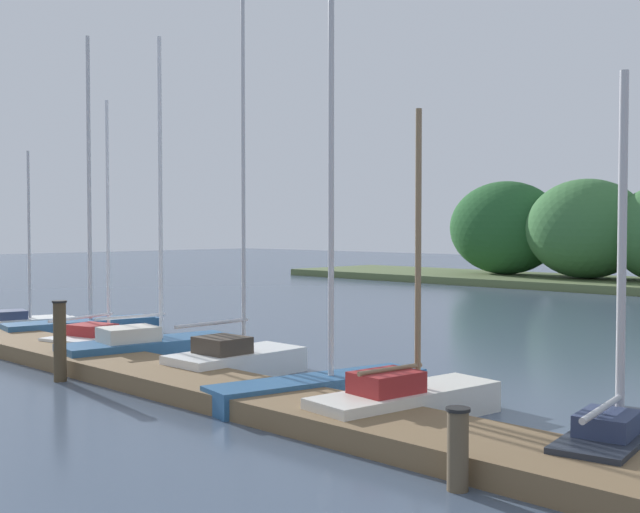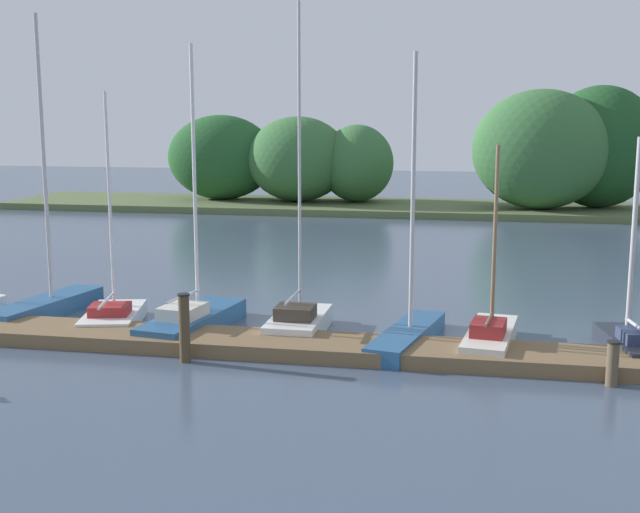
{
  "view_description": "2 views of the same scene",
  "coord_description": "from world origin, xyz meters",
  "px_view_note": "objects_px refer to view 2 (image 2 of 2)",
  "views": [
    {
      "loc": [
        10.05,
        4.15,
        3.11
      ],
      "look_at": [
        0.72,
        13.64,
        2.62
      ],
      "focal_mm": 44.31,
      "sensor_mm": 36.0,
      "label": 1
    },
    {
      "loc": [
        1.77,
        -5.5,
        5.69
      ],
      "look_at": [
        -2.06,
        14.27,
        2.17
      ],
      "focal_mm": 45.23,
      "sensor_mm": 36.0,
      "label": 2
    }
  ],
  "objects_px": {
    "sailboat_2": "(114,314)",
    "sailboat_4": "(299,319)",
    "sailboat_7": "(629,339)",
    "mooring_piling_1": "(184,328)",
    "mooring_piling_2": "(612,363)",
    "sailboat_6": "(490,336)",
    "sailboat_3": "(195,317)",
    "sailboat_1": "(49,300)",
    "sailboat_5": "(409,330)"
  },
  "relations": [
    {
      "from": "sailboat_7",
      "to": "sailboat_6",
      "type": "bearing_deg",
      "value": 85.67
    },
    {
      "from": "sailboat_2",
      "to": "sailboat_5",
      "type": "height_order",
      "value": "sailboat_5"
    },
    {
      "from": "sailboat_5",
      "to": "mooring_piling_2",
      "type": "relative_size",
      "value": 7.31
    },
    {
      "from": "sailboat_1",
      "to": "sailboat_7",
      "type": "distance_m",
      "value": 15.84
    },
    {
      "from": "sailboat_7",
      "to": "mooring_piling_2",
      "type": "distance_m",
      "value": 2.7
    },
    {
      "from": "sailboat_1",
      "to": "sailboat_7",
      "type": "xyz_separation_m",
      "value": [
        15.82,
        -0.95,
        -0.05
      ]
    },
    {
      "from": "sailboat_3",
      "to": "sailboat_7",
      "type": "distance_m",
      "value": 11.05
    },
    {
      "from": "mooring_piling_1",
      "to": "mooring_piling_2",
      "type": "bearing_deg",
      "value": 0.65
    },
    {
      "from": "sailboat_5",
      "to": "sailboat_3",
      "type": "bearing_deg",
      "value": 100.26
    },
    {
      "from": "sailboat_2",
      "to": "sailboat_4",
      "type": "distance_m",
      "value": 5.21
    },
    {
      "from": "sailboat_1",
      "to": "sailboat_3",
      "type": "relative_size",
      "value": 1.13
    },
    {
      "from": "sailboat_3",
      "to": "sailboat_4",
      "type": "height_order",
      "value": "sailboat_4"
    },
    {
      "from": "mooring_piling_1",
      "to": "sailboat_1",
      "type": "bearing_deg",
      "value": 146.52
    },
    {
      "from": "sailboat_3",
      "to": "sailboat_6",
      "type": "xyz_separation_m",
      "value": [
        7.77,
        -0.3,
        -0.02
      ]
    },
    {
      "from": "sailboat_1",
      "to": "sailboat_5",
      "type": "distance_m",
      "value": 10.57
    },
    {
      "from": "sailboat_5",
      "to": "mooring_piling_1",
      "type": "relative_size",
      "value": 4.41
    },
    {
      "from": "sailboat_3",
      "to": "sailboat_6",
      "type": "bearing_deg",
      "value": -83.31
    },
    {
      "from": "sailboat_2",
      "to": "sailboat_6",
      "type": "bearing_deg",
      "value": -106.09
    },
    {
      "from": "sailboat_5",
      "to": "mooring_piling_2",
      "type": "bearing_deg",
      "value": -106.26
    },
    {
      "from": "sailboat_2",
      "to": "sailboat_7",
      "type": "relative_size",
      "value": 1.22
    },
    {
      "from": "sailboat_1",
      "to": "sailboat_5",
      "type": "height_order",
      "value": "sailboat_1"
    },
    {
      "from": "sailboat_2",
      "to": "mooring_piling_1",
      "type": "distance_m",
      "value": 4.24
    },
    {
      "from": "sailboat_3",
      "to": "sailboat_1",
      "type": "bearing_deg",
      "value": 87.89
    },
    {
      "from": "sailboat_1",
      "to": "sailboat_6",
      "type": "distance_m",
      "value": 12.59
    },
    {
      "from": "sailboat_4",
      "to": "sailboat_7",
      "type": "height_order",
      "value": "sailboat_4"
    },
    {
      "from": "sailboat_7",
      "to": "mooring_piling_1",
      "type": "xyz_separation_m",
      "value": [
        -10.32,
        -2.69,
        0.45
      ]
    },
    {
      "from": "mooring_piling_1",
      "to": "mooring_piling_2",
      "type": "relative_size",
      "value": 1.66
    },
    {
      "from": "sailboat_3",
      "to": "sailboat_4",
      "type": "distance_m",
      "value": 2.83
    },
    {
      "from": "sailboat_1",
      "to": "sailboat_4",
      "type": "bearing_deg",
      "value": -84.6
    },
    {
      "from": "mooring_piling_1",
      "to": "mooring_piling_2",
      "type": "height_order",
      "value": "mooring_piling_1"
    },
    {
      "from": "sailboat_2",
      "to": "sailboat_6",
      "type": "relative_size",
      "value": 1.26
    },
    {
      "from": "mooring_piling_2",
      "to": "sailboat_2",
      "type": "bearing_deg",
      "value": 167.88
    },
    {
      "from": "sailboat_1",
      "to": "sailboat_6",
      "type": "bearing_deg",
      "value": -84.92
    },
    {
      "from": "sailboat_1",
      "to": "sailboat_4",
      "type": "height_order",
      "value": "sailboat_4"
    },
    {
      "from": "sailboat_7",
      "to": "sailboat_2",
      "type": "bearing_deg",
      "value": 80.29
    },
    {
      "from": "sailboat_2",
      "to": "mooring_piling_2",
      "type": "xyz_separation_m",
      "value": [
        12.66,
        -2.72,
        0.19
      ]
    },
    {
      "from": "sailboat_1",
      "to": "sailboat_3",
      "type": "xyz_separation_m",
      "value": [
        4.76,
        -0.92,
        -0.04
      ]
    },
    {
      "from": "mooring_piling_1",
      "to": "sailboat_5",
      "type": "bearing_deg",
      "value": 26.79
    },
    {
      "from": "sailboat_1",
      "to": "sailboat_6",
      "type": "height_order",
      "value": "sailboat_1"
    },
    {
      "from": "sailboat_3",
      "to": "sailboat_4",
      "type": "relative_size",
      "value": 0.88
    },
    {
      "from": "sailboat_4",
      "to": "sailboat_7",
      "type": "bearing_deg",
      "value": -91.95
    },
    {
      "from": "sailboat_2",
      "to": "sailboat_5",
      "type": "distance_m",
      "value": 8.15
    },
    {
      "from": "sailboat_1",
      "to": "sailboat_2",
      "type": "height_order",
      "value": "sailboat_1"
    },
    {
      "from": "sailboat_3",
      "to": "sailboat_7",
      "type": "height_order",
      "value": "sailboat_3"
    },
    {
      "from": "sailboat_3",
      "to": "mooring_piling_2",
      "type": "xyz_separation_m",
      "value": [
        10.28,
        -2.6,
        0.12
      ]
    },
    {
      "from": "sailboat_1",
      "to": "sailboat_3",
      "type": "distance_m",
      "value": 4.85
    },
    {
      "from": "mooring_piling_1",
      "to": "sailboat_3",
      "type": "bearing_deg",
      "value": 105.11
    },
    {
      "from": "sailboat_4",
      "to": "mooring_piling_2",
      "type": "height_order",
      "value": "sailboat_4"
    },
    {
      "from": "sailboat_2",
      "to": "sailboat_4",
      "type": "bearing_deg",
      "value": -102.54
    },
    {
      "from": "sailboat_2",
      "to": "mooring_piling_2",
      "type": "distance_m",
      "value": 12.95
    }
  ]
}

